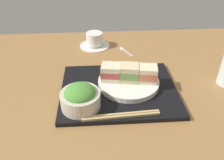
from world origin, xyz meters
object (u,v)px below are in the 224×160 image
Objects in this scene: sandwich_far at (147,74)px; chopsticks_pair at (121,115)px; sandwich_plate at (129,82)px; teaspoon at (124,49)px; coffee_cup at (95,40)px; salad_bowl at (80,97)px; sandwich_middle at (129,73)px; sandwich_near at (111,72)px.

sandwich_far is 0.31× the size of chopsticks_pair.
sandwich_plate is 0.91× the size of chopsticks_pair.
chopsticks_pair reaches higher than teaspoon.
salad_bowl is at bearing -95.74° from coffee_cup.
salad_bowl is at bearing -146.48° from sandwich_middle.
sandwich_plate reaches higher than teaspoon.
sandwich_near reaches higher than sandwich_plate.
sandwich_plate is at bearing 0.00° from sandwich_middle.
chopsticks_pair is 2.36× the size of teaspoon.
sandwich_plate is at bearing -8.02° from sandwich_near.
sandwich_middle is 18.65cm from salad_bowl.
sandwich_plate is 1.54× the size of coffee_cup.
chopsticks_pair is 1.69× the size of coffee_cup.
chopsticks_pair is at bearing -104.83° from sandwich_plate.
salad_bowl is at bearing -156.27° from sandwich_far.
salad_bowl is 0.52× the size of chopsticks_pair.
sandwich_middle reaches higher than chopsticks_pair.
sandwich_far is at bearing 23.73° from salad_bowl.
chopsticks_pair is (-4.06, -15.34, -4.28)cm from sandwich_middle.
teaspoon is at bearing 82.64° from chopsticks_pair.
salad_bowl is 43.27cm from coffee_cup.
sandwich_far is 0.60× the size of salad_bowl.
chopsticks_pair is at bearing -97.36° from teaspoon.
coffee_cup is at bearing 99.35° from sandwich_near.
sandwich_plate is 7.01cm from sandwich_far.
sandwich_near reaches higher than chopsticks_pair.
sandwich_plate is 2.89× the size of sandwich_near.
coffee_cup reaches higher than chopsticks_pair.
sandwich_plate is at bearing 75.17° from chopsticks_pair.
coffee_cup is at bearing 84.26° from salad_bowl.
sandwich_middle and salad_bowl have the same top height.
teaspoon is (5.59, 43.30, -1.41)cm from chopsticks_pair.
sandwich_middle reaches higher than sandwich_plate.
coffee_cup is at bearing 117.08° from sandwich_far.
teaspoon is (17.05, 38.23, -4.52)cm from salad_bowl.
sandwich_middle is at bearing -8.02° from sandwich_near.
sandwich_near is (-5.95, 0.84, 3.68)cm from sandwich_plate.
coffee_cup is (-11.20, 32.71, -3.35)cm from sandwich_middle.
salad_bowl reaches higher than sandwich_near.
sandwich_plate is 2.14× the size of teaspoon.
sandwich_middle is 34.74cm from coffee_cup.
sandwich_far is 29.65cm from teaspoon.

